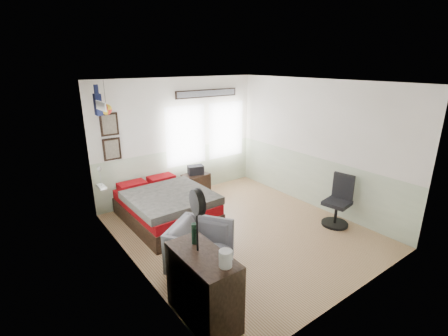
# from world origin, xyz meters

# --- Properties ---
(ground_plane) EXTENTS (4.00, 4.50, 0.01)m
(ground_plane) POSITION_xyz_m (0.00, 0.00, -0.01)
(ground_plane) COLOR olive
(room_shell) EXTENTS (4.02, 4.52, 2.71)m
(room_shell) POSITION_xyz_m (-0.08, 0.19, 1.61)
(room_shell) COLOR beige
(room_shell) RESTS_ON ground_plane
(wall_decor) EXTENTS (3.55, 1.32, 1.44)m
(wall_decor) POSITION_xyz_m (-1.10, 1.96, 2.10)
(wall_decor) COLOR black
(wall_decor) RESTS_ON room_shell
(bed) EXTENTS (1.50, 2.04, 0.65)m
(bed) POSITION_xyz_m (-0.94, 1.18, 0.32)
(bed) COLOR black
(bed) RESTS_ON ground_plane
(dresser) EXTENTS (0.48, 1.00, 0.90)m
(dresser) POSITION_xyz_m (-1.74, -1.41, 0.45)
(dresser) COLOR black
(dresser) RESTS_ON ground_plane
(armchair) EXTENTS (1.14, 1.15, 0.76)m
(armchair) POSITION_xyz_m (-1.26, -0.58, 0.38)
(armchair) COLOR #5A5863
(armchair) RESTS_ON ground_plane
(nightstand) EXTENTS (0.62, 0.54, 0.55)m
(nightstand) POSITION_xyz_m (0.19, 1.89, 0.27)
(nightstand) COLOR black
(nightstand) RESTS_ON ground_plane
(task_chair) EXTENTS (0.51, 0.51, 1.00)m
(task_chair) POSITION_xyz_m (1.66, -0.89, 0.41)
(task_chair) COLOR black
(task_chair) RESTS_ON ground_plane
(kettle) EXTENTS (0.17, 0.14, 0.19)m
(kettle) POSITION_xyz_m (-1.66, -1.75, 1.00)
(kettle) COLOR silver
(kettle) RESTS_ON dresser
(bottle) EXTENTS (0.07, 0.07, 0.27)m
(bottle) POSITION_xyz_m (-1.69, -1.15, 1.03)
(bottle) COLOR black
(bottle) RESTS_ON dresser
(stand_fan) EXTENTS (0.13, 0.32, 0.78)m
(stand_fan) POSITION_xyz_m (-1.73, -1.31, 1.50)
(stand_fan) COLOR black
(stand_fan) RESTS_ON dresser
(black_bag) EXTENTS (0.40, 0.31, 0.20)m
(black_bag) POSITION_xyz_m (0.19, 1.89, 0.65)
(black_bag) COLOR black
(black_bag) RESTS_ON nightstand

